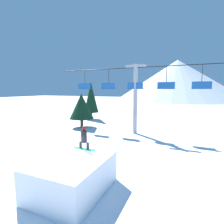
# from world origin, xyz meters

# --- Properties ---
(ground_plane) EXTENTS (220.00, 220.00, 0.00)m
(ground_plane) POSITION_xyz_m (0.00, 0.00, 0.00)
(ground_plane) COLOR white
(mountain_ridge) EXTENTS (61.20, 61.20, 19.96)m
(mountain_ridge) POSITION_xyz_m (0.00, 88.59, 9.98)
(mountain_ridge) COLOR silver
(mountain_ridge) RESTS_ON ground_plane
(snow_ramp) EXTENTS (3.18, 4.02, 1.70)m
(snow_ramp) POSITION_xyz_m (0.29, -0.13, 0.85)
(snow_ramp) COLOR white
(snow_ramp) RESTS_ON ground_plane
(snowboarder) EXTENTS (1.40, 0.34, 1.36)m
(snowboarder) POSITION_xyz_m (0.02, 1.41, 2.38)
(snowboarder) COLOR #1E9E6B
(snowboarder) RESTS_ON snow_ramp
(chairlift) EXTENTS (20.00, 0.48, 8.05)m
(chairlift) POSITION_xyz_m (-0.15, 12.72, 4.79)
(chairlift) COLOR #9E9EA3
(chairlift) RESTS_ON ground_plane
(pine_tree_near) EXTENTS (3.27, 3.27, 4.63)m
(pine_tree_near) POSITION_xyz_m (-7.81, 13.10, 2.92)
(pine_tree_near) COLOR #4C3823
(pine_tree_near) RESTS_ON ground_plane
(pine_tree_far) EXTENTS (2.53, 2.53, 6.49)m
(pine_tree_far) POSITION_xyz_m (-9.94, 19.40, 3.84)
(pine_tree_far) COLOR #4C3823
(pine_tree_far) RESTS_ON ground_plane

